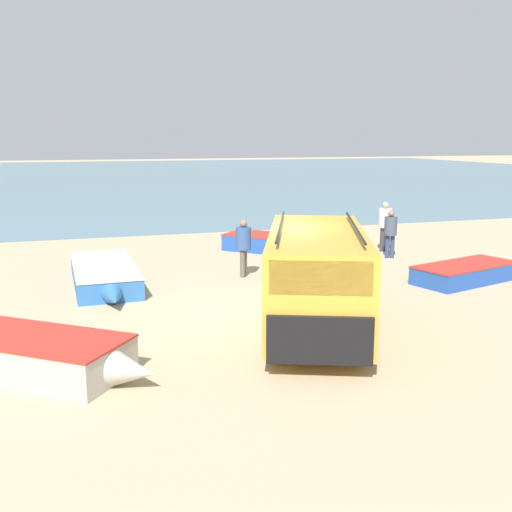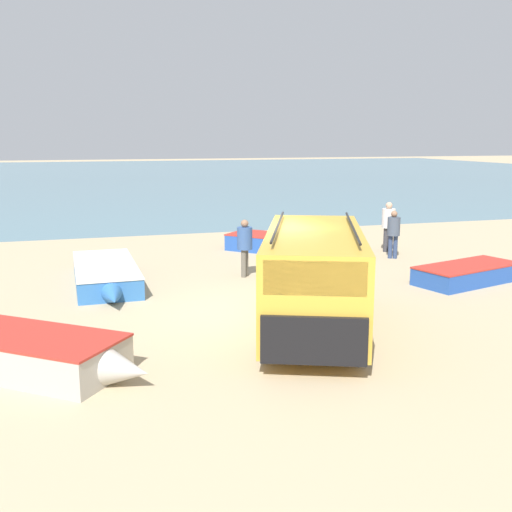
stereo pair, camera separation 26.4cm
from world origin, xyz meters
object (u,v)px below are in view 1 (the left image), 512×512
Objects in this scene: fisherman_0 at (385,222)px; fisherman_1 at (243,243)px; fishing_rowboat_0 at (287,244)px; fishing_rowboat_3 at (468,272)px; fisherman_2 at (391,230)px; parked_van at (316,276)px; fishing_rowboat_1 at (105,275)px; fishing_rowboat_2 at (37,355)px.

fisherman_1 is (-5.85, -2.31, -0.05)m from fisherman_0.
fishing_rowboat_0 is 3.52m from fisherman_0.
fisherman_0 reaches higher than fishing_rowboat_3.
fishing_rowboat_3 is at bearing -14.76° from fishing_rowboat_0.
fisherman_0 is at bearing 4.53° from fisherman_2.
fisherman_2 is (5.39, 6.38, -0.21)m from parked_van.
fisherman_1 is (-2.50, -3.08, 0.70)m from fishing_rowboat_0.
fishing_rowboat_1 is 1.33× the size of fishing_rowboat_3.
fishing_rowboat_1 is 6.19m from fishing_rowboat_2.
fisherman_1 is 1.04× the size of fisherman_2.
fishing_rowboat_1 is 9.41m from fisherman_2.
fishing_rowboat_0 is 0.84× the size of fishing_rowboat_1.
fisherman_2 reaches higher than fishing_rowboat_0.
fishing_rowboat_0 is 7.05m from fishing_rowboat_1.
fishing_rowboat_2 is 8.01m from fisherman_1.
fishing_rowboat_0 is (2.46, 8.29, -0.87)m from parked_van.
parked_van reaches higher than fisherman_0.
fisherman_1 is at bearing -157.86° from parked_van.
fishing_rowboat_1 is 2.96× the size of fisherman_0.
parked_van is 3.46× the size of fisherman_2.
fisherman_0 reaches higher than fisherman_1.
parked_van is 1.42× the size of fishing_rowboat_2.
fishing_rowboat_1 is at bearing 121.58° from fisherman_2.
fishing_rowboat_1 is at bearing -121.80° from parked_van.
fisherman_0 is 1.05× the size of fisherman_1.
fishing_rowboat_0 reaches higher than fishing_rowboat_3.
fishing_rowboat_3 is at bearing -166.69° from fisherman_1.
fishing_rowboat_3 is (11.21, 3.47, -0.08)m from fishing_rowboat_2.
fishing_rowboat_0 is 2.62× the size of fisherman_1.
fisherman_1 reaches higher than fisherman_2.
parked_van is at bearing 133.29° from fisherman_0.
parked_van is at bearing -170.49° from fishing_rowboat_3.
fisherman_2 is at bearing 161.55° from parked_van.
fisherman_0 is (9.75, 2.19, 0.76)m from fishing_rowboat_1.
fisherman_0 is at bearing -122.55° from fisherman_1.
fishing_rowboat_3 is 3.69m from fisherman_2.
fisherman_1 is (3.90, -0.12, 0.71)m from fishing_rowboat_1.
fisherman_2 is (-0.43, -1.14, -0.09)m from fisherman_0.
fishing_rowboat_0 reaches higher than fishing_rowboat_1.
parked_van is 8.35m from fisherman_2.
fisherman_0 is at bearing 74.19° from fishing_rowboat_2.
fisherman_0 is at bearing 31.16° from fishing_rowboat_0.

